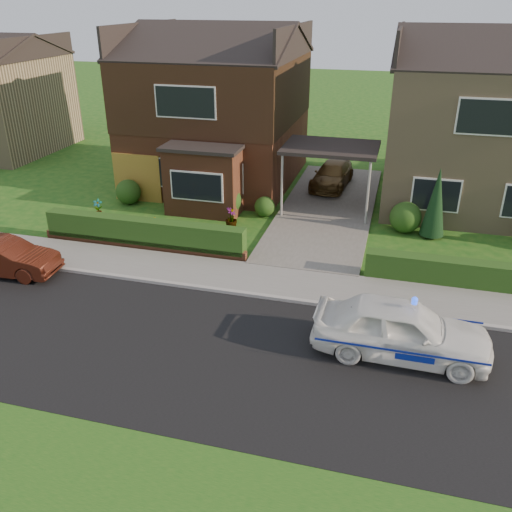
% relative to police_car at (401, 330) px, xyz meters
% --- Properties ---
extents(ground, '(120.00, 120.00, 0.00)m').
position_rel_police_car_xyz_m(ground, '(-3.25, -1.20, -0.75)').
color(ground, '#175015').
rests_on(ground, ground).
extents(road, '(60.00, 6.00, 0.02)m').
position_rel_police_car_xyz_m(road, '(-3.25, -1.20, -0.75)').
color(road, black).
rests_on(road, ground).
extents(kerb, '(60.00, 0.16, 0.12)m').
position_rel_police_car_xyz_m(kerb, '(-3.25, 1.85, -0.69)').
color(kerb, '#9E9993').
rests_on(kerb, ground).
extents(sidewalk, '(60.00, 2.00, 0.10)m').
position_rel_police_car_xyz_m(sidewalk, '(-3.25, 2.90, -0.70)').
color(sidewalk, slate).
rests_on(sidewalk, ground).
extents(driveway, '(3.80, 12.00, 0.12)m').
position_rel_police_car_xyz_m(driveway, '(-3.25, 9.80, -0.69)').
color(driveway, '#666059').
rests_on(driveway, ground).
extents(house_left, '(7.50, 9.53, 7.25)m').
position_rel_police_car_xyz_m(house_left, '(-9.03, 12.70, 3.06)').
color(house_left, brown).
rests_on(house_left, ground).
extents(house_right, '(7.50, 8.06, 7.25)m').
position_rel_police_car_xyz_m(house_right, '(2.55, 12.79, 2.91)').
color(house_right, tan).
rests_on(house_right, ground).
extents(carport_link, '(3.80, 3.00, 2.77)m').
position_rel_police_car_xyz_m(carport_link, '(-3.25, 9.75, 1.91)').
color(carport_link, black).
rests_on(carport_link, ground).
extents(garage_door, '(2.20, 0.10, 2.10)m').
position_rel_police_car_xyz_m(garage_door, '(-11.50, 8.76, 0.30)').
color(garage_door, '#88601D').
rests_on(garage_door, ground).
extents(dwarf_wall, '(7.70, 0.25, 0.36)m').
position_rel_police_car_xyz_m(dwarf_wall, '(-9.05, 4.10, -0.57)').
color(dwarf_wall, brown).
rests_on(dwarf_wall, ground).
extents(hedge_left, '(7.50, 0.55, 0.90)m').
position_rel_police_car_xyz_m(hedge_left, '(-9.05, 4.25, -0.75)').
color(hedge_left, '#1B3D13').
rests_on(hedge_left, ground).
extents(hedge_right, '(7.50, 0.55, 0.80)m').
position_rel_police_car_xyz_m(hedge_right, '(2.55, 4.15, -0.75)').
color(hedge_right, '#1B3D13').
rests_on(hedge_right, ground).
extents(shrub_left_far, '(1.08, 1.08, 1.08)m').
position_rel_police_car_xyz_m(shrub_left_far, '(-11.75, 8.30, -0.21)').
color(shrub_left_far, '#1B3D13').
rests_on(shrub_left_far, ground).
extents(shrub_left_mid, '(1.32, 1.32, 1.32)m').
position_rel_police_car_xyz_m(shrub_left_mid, '(-7.25, 8.10, -0.09)').
color(shrub_left_mid, '#1B3D13').
rests_on(shrub_left_mid, ground).
extents(shrub_left_near, '(0.84, 0.84, 0.84)m').
position_rel_police_car_xyz_m(shrub_left_near, '(-5.65, 8.40, -0.33)').
color(shrub_left_near, '#1B3D13').
rests_on(shrub_left_near, ground).
extents(shrub_right_near, '(1.20, 1.20, 1.20)m').
position_rel_police_car_xyz_m(shrub_right_near, '(-0.05, 8.20, -0.15)').
color(shrub_right_near, '#1B3D13').
rests_on(shrub_right_near, ground).
extents(conifer_a, '(0.90, 0.90, 2.60)m').
position_rel_police_car_xyz_m(conifer_a, '(0.95, 8.00, 0.55)').
color(conifer_a, black).
rests_on(conifer_a, ground).
extents(police_car, '(4.03, 4.42, 1.66)m').
position_rel_police_car_xyz_m(police_car, '(0.00, 0.00, 0.00)').
color(police_car, white).
rests_on(police_car, ground).
extents(driveway_car, '(1.86, 3.86, 1.09)m').
position_rel_police_car_xyz_m(driveway_car, '(-3.48, 12.71, -0.09)').
color(driveway_car, brown).
rests_on(driveway_car, driveway).
extents(street_car, '(1.49, 3.62, 1.16)m').
position_rel_police_car_xyz_m(street_car, '(-12.53, 1.20, -0.17)').
color(street_car, '#3F170D').
rests_on(street_car, ground).
extents(potted_plant_a, '(0.44, 0.35, 0.73)m').
position_rel_police_car_xyz_m(potted_plant_a, '(-12.25, 6.58, -0.38)').
color(potted_plant_a, gray).
rests_on(potted_plant_a, ground).
extents(potted_plant_b, '(0.53, 0.48, 0.81)m').
position_rel_police_car_xyz_m(potted_plant_b, '(-9.23, 5.23, -0.34)').
color(potted_plant_b, gray).
rests_on(potted_plant_b, ground).
extents(potted_plant_c, '(0.50, 0.50, 0.85)m').
position_rel_police_car_xyz_m(potted_plant_c, '(-6.57, 6.74, -0.32)').
color(potted_plant_c, gray).
rests_on(potted_plant_c, ground).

